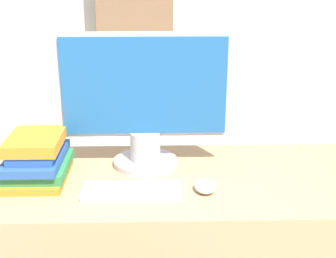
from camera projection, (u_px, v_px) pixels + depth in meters
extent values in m
cylinder|color=#B7B7BC|center=(146.00, 162.00, 1.65)|extent=(0.22, 0.22, 0.02)
cylinder|color=#B7B7BC|center=(145.00, 146.00, 1.63)|extent=(0.10, 0.10, 0.10)
cube|color=#B7B7BC|center=(144.00, 85.00, 1.56)|extent=(0.58, 0.01, 0.36)
cube|color=#1E5693|center=(144.00, 86.00, 1.56)|extent=(0.55, 0.02, 0.33)
cube|color=white|center=(132.00, 190.00, 1.45)|extent=(0.30, 0.11, 0.02)
ellipsoid|color=silver|center=(205.00, 186.00, 1.46)|extent=(0.07, 0.10, 0.03)
cube|color=orange|center=(38.00, 175.00, 1.54)|extent=(0.19, 0.26, 0.02)
cube|color=#2D7F42|center=(39.00, 166.00, 1.54)|extent=(0.19, 0.24, 0.03)
cube|color=#285199|center=(36.00, 158.00, 1.54)|extent=(0.18, 0.28, 0.03)
cube|color=#285199|center=(36.00, 150.00, 1.52)|extent=(0.15, 0.21, 0.03)
cube|color=orange|center=(35.00, 141.00, 1.51)|extent=(0.17, 0.21, 0.04)
cube|color=#846042|center=(135.00, 14.00, 6.09)|extent=(0.98, 0.32, 1.64)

